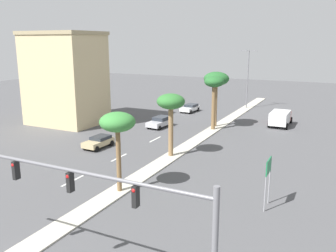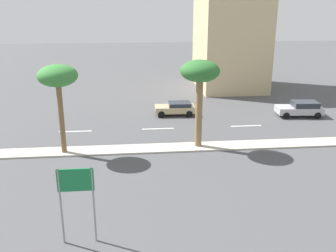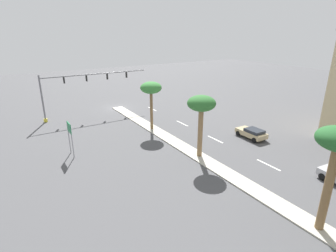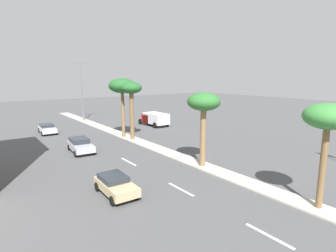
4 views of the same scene
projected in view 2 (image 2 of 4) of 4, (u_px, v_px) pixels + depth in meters
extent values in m
plane|color=#4C4C4F|center=(237.00, 146.00, 29.47)|extent=(160.00, 160.00, 0.00)
cube|color=#B7B2A3|center=(329.00, 142.00, 30.17)|extent=(1.80, 67.29, 0.12)
cube|color=silver|center=(75.00, 131.00, 32.79)|extent=(0.20, 2.80, 0.01)
cube|color=silver|center=(158.00, 129.00, 33.47)|extent=(0.20, 2.80, 0.01)
cube|color=silver|center=(246.00, 126.00, 34.23)|extent=(0.20, 2.80, 0.01)
cylinder|color=gray|center=(61.00, 207.00, 17.07)|extent=(0.10, 0.10, 3.71)
cylinder|color=gray|center=(94.00, 206.00, 17.20)|extent=(0.10, 0.10, 3.71)
cube|color=#19723F|center=(75.00, 180.00, 16.72)|extent=(0.08, 1.62, 1.07)
cube|color=#C6B284|center=(230.00, 38.00, 47.68)|extent=(10.08, 7.84, 12.78)
cylinder|color=brown|center=(61.00, 118.00, 27.21)|extent=(0.38, 0.38, 5.19)
ellipsoid|color=#387F38|center=(58.00, 76.00, 26.25)|extent=(2.80, 2.80, 1.54)
cylinder|color=olive|center=(199.00, 113.00, 28.43)|extent=(0.51, 0.51, 5.28)
ellipsoid|color=#2D6B2D|center=(200.00, 71.00, 27.45)|extent=(2.91, 2.91, 1.60)
cube|color=#B2B2B7|center=(299.00, 110.00, 37.00)|extent=(2.29, 4.45, 0.65)
cube|color=#262B33|center=(305.00, 104.00, 36.83)|extent=(1.94, 2.50, 0.50)
cylinder|color=black|center=(286.00, 116.00, 36.19)|extent=(0.27, 0.66, 0.64)
cylinder|color=black|center=(280.00, 110.00, 37.95)|extent=(0.27, 0.66, 0.64)
cylinder|color=black|center=(318.00, 116.00, 36.25)|extent=(0.27, 0.66, 0.64)
cylinder|color=black|center=(310.00, 110.00, 38.01)|extent=(0.27, 0.66, 0.64)
cube|color=tan|center=(175.00, 109.00, 37.40)|extent=(1.91, 3.92, 0.60)
cube|color=#262B33|center=(180.00, 104.00, 37.28)|extent=(1.68, 2.17, 0.36)
cylinder|color=black|center=(161.00, 114.00, 36.59)|extent=(0.24, 0.65, 0.64)
cylinder|color=black|center=(161.00, 110.00, 38.21)|extent=(0.24, 0.65, 0.64)
cylinder|color=black|center=(189.00, 114.00, 36.77)|extent=(0.24, 0.65, 0.64)
cylinder|color=black|center=(187.00, 109.00, 38.39)|extent=(0.24, 0.65, 0.64)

